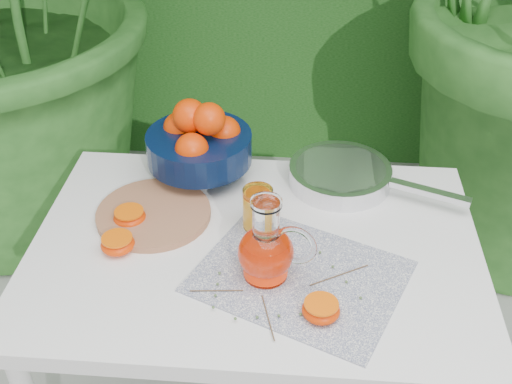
# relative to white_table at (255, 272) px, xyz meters

# --- Properties ---
(white_table) EXTENTS (1.00, 0.70, 0.75)m
(white_table) POSITION_rel_white_table_xyz_m (0.00, 0.00, 0.00)
(white_table) COLOR white
(white_table) RESTS_ON ground
(placemat) EXTENTS (0.51, 0.46, 0.00)m
(placemat) POSITION_rel_white_table_xyz_m (0.10, -0.10, 0.08)
(placemat) COLOR #0C1647
(placemat) RESTS_ON white_table
(cutting_board) EXTENTS (0.31, 0.31, 0.02)m
(cutting_board) POSITION_rel_white_table_xyz_m (-0.25, 0.08, 0.09)
(cutting_board) COLOR #9B6446
(cutting_board) RESTS_ON white_table
(fruit_bowl) EXTENTS (0.29, 0.29, 0.21)m
(fruit_bowl) POSITION_rel_white_table_xyz_m (-0.16, 0.27, 0.18)
(fruit_bowl) COLOR black
(fruit_bowl) RESTS_ON white_table
(juice_pitcher) EXTENTS (0.18, 0.14, 0.19)m
(juice_pitcher) POSITION_rel_white_table_xyz_m (0.03, -0.10, 0.15)
(juice_pitcher) COLOR white
(juice_pitcher) RESTS_ON white_table
(juice_tumbler) EXTENTS (0.07, 0.07, 0.10)m
(juice_tumbler) POSITION_rel_white_table_xyz_m (0.00, 0.06, 0.13)
(juice_tumbler) COLOR white
(juice_tumbler) RESTS_ON white_table
(saute_pan) EXTENTS (0.47, 0.33, 0.05)m
(saute_pan) POSITION_rel_white_table_xyz_m (0.20, 0.26, 0.11)
(saute_pan) COLOR silver
(saute_pan) RESTS_ON white_table
(orange_halves) EXTENTS (0.53, 0.35, 0.04)m
(orange_halves) POSITION_rel_white_table_xyz_m (-0.15, -0.06, 0.10)
(orange_halves) COLOR #F14A02
(orange_halves) RESTS_ON white_table
(thyme_sprigs) EXTENTS (0.37, 0.26, 0.01)m
(thyme_sprigs) POSITION_rel_white_table_xyz_m (0.06, -0.15, 0.09)
(thyme_sprigs) COLOR brown
(thyme_sprigs) RESTS_ON white_table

